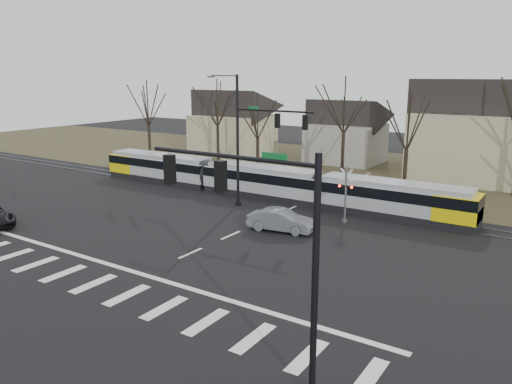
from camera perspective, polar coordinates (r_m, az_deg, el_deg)
The scene contains 15 objects.
ground at distance 28.24m, azimuth -10.16°, elevation -8.09°, with size 140.00×140.00×0.00m, color black.
grass_verge at distance 55.07m, azimuth 13.24°, elevation 2.29°, with size 140.00×28.00×0.01m, color #38331E.
crosswalk at distance 25.72m, azimuth -16.37°, elevation -10.61°, with size 27.00×2.60×0.01m.
stop_line at distance 27.06m, azimuth -12.80°, elevation -9.17°, with size 28.00×0.35×0.01m, color silver.
lane_dashes at distance 40.73m, azimuth 5.41°, elevation -1.24°, with size 0.18×30.00×0.01m.
rail_pair at distance 40.55m, azimuth 5.27°, elevation -1.27°, with size 90.00×1.52×0.06m.
tram at distance 42.39m, azimuth 0.59°, elevation 1.39°, with size 34.91×2.59×2.65m.
sedan at distance 33.25m, azimuth 2.87°, elevation -3.25°, with size 4.63×2.26×1.46m, color slate.
signal_pole_near_right at distance 16.11m, azimuth 0.85°, elevation -4.91°, with size 6.72×0.44×8.00m.
signal_pole_far at distance 37.91m, azimuth -0.15°, elevation 6.49°, with size 9.28×0.44×10.20m.
rail_crossing_signal at distance 35.39m, azimuth 10.19°, elevation -0.49°, with size 1.08×0.36×4.00m.
tree_row at distance 48.08m, azimuth 13.31°, elevation 6.75°, with size 59.20×7.20×10.00m.
house_a at distance 65.58m, azimuth -2.67°, elevation 8.28°, with size 9.72×8.64×8.60m.
house_b at distance 59.99m, azimuth 10.27°, elevation 7.14°, with size 8.64×7.56×7.65m.
house_c at distance 52.99m, azimuth 23.15°, elevation 6.87°, with size 10.80×8.64×10.10m.
Camera 1 is at (18.30, -18.93, 10.20)m, focal length 35.00 mm.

